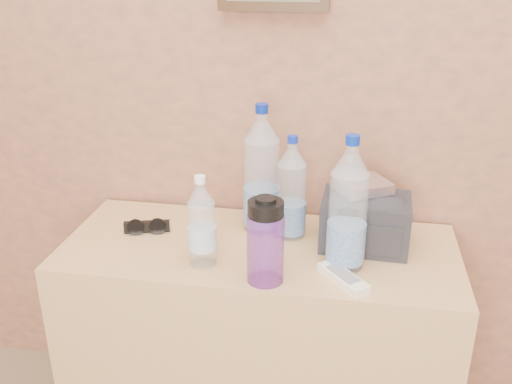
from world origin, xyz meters
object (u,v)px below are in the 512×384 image
(pet_large_c, at_px, (291,193))
(pet_large_d, at_px, (348,211))
(nalgene_bottle, at_px, (265,241))
(ac_remote, at_px, (343,278))
(pet_small, at_px, (202,226))
(foil_packet, at_px, (362,186))
(dresser, at_px, (259,346))
(pet_large_b, at_px, (262,176))
(toiletry_bag, at_px, (365,219))
(sunglasses, at_px, (147,227))

(pet_large_c, distance_m, pet_large_d, 0.21)
(nalgene_bottle, relative_size, ac_remote, 1.45)
(pet_small, bearing_deg, ac_remote, -4.49)
(foil_packet, bearing_deg, pet_large_c, 175.72)
(dresser, xyz_separation_m, pet_large_d, (0.23, -0.06, 0.49))
(pet_large_b, bearing_deg, toiletry_bag, -9.93)
(dresser, distance_m, ac_remote, 0.44)
(dresser, bearing_deg, ac_remote, -31.66)
(sunglasses, height_order, ac_remote, sunglasses)
(pet_small, bearing_deg, toiletry_bag, 22.96)
(dresser, height_order, nalgene_bottle, nalgene_bottle)
(pet_large_b, bearing_deg, pet_small, -117.19)
(pet_large_b, distance_m, pet_large_c, 0.10)
(nalgene_bottle, xyz_separation_m, foil_packet, (0.22, 0.23, 0.06))
(dresser, bearing_deg, toiletry_bag, 11.48)
(ac_remote, distance_m, toiletry_bag, 0.22)
(pet_large_d, height_order, nalgene_bottle, pet_large_d)
(pet_small, xyz_separation_m, foil_packet, (0.40, 0.18, 0.07))
(pet_large_c, xyz_separation_m, sunglasses, (-0.41, -0.05, -0.11))
(dresser, xyz_separation_m, pet_large_c, (0.08, 0.08, 0.47))
(nalgene_bottle, bearing_deg, sunglasses, 152.47)
(nalgene_bottle, height_order, ac_remote, nalgene_bottle)
(dresser, height_order, pet_small, pet_small)
(ac_remote, xyz_separation_m, toiletry_bag, (0.05, 0.20, 0.07))
(pet_small, height_order, nalgene_bottle, pet_small)
(pet_large_b, bearing_deg, sunglasses, -165.64)
(pet_large_c, xyz_separation_m, toiletry_bag, (0.21, -0.02, -0.05))
(pet_large_d, relative_size, nalgene_bottle, 1.58)
(pet_large_b, xyz_separation_m, foil_packet, (0.28, -0.04, 0.01))
(pet_small, bearing_deg, pet_large_c, 43.70)
(dresser, height_order, foil_packet, foil_packet)
(pet_large_b, distance_m, toiletry_bag, 0.31)
(pet_large_b, distance_m, sunglasses, 0.36)
(nalgene_bottle, relative_size, foil_packet, 1.67)
(sunglasses, relative_size, foil_packet, 0.99)
(pet_large_b, xyz_separation_m, pet_large_d, (0.25, -0.17, -0.01))
(toiletry_bag, relative_size, foil_packet, 1.76)
(nalgene_bottle, bearing_deg, ac_remote, 7.54)
(pet_large_b, xyz_separation_m, ac_remote, (0.25, -0.25, -0.15))
(dresser, distance_m, pet_large_b, 0.51)
(pet_large_c, relative_size, foil_packet, 2.24)
(nalgene_bottle, bearing_deg, pet_large_c, 82.60)
(ac_remote, bearing_deg, pet_large_b, -175.80)
(pet_small, xyz_separation_m, toiletry_bag, (0.41, 0.17, -0.03))
(toiletry_bag, bearing_deg, pet_small, -154.60)
(pet_large_c, height_order, ac_remote, pet_large_c)
(pet_large_b, relative_size, pet_large_c, 1.25)
(nalgene_bottle, height_order, sunglasses, nalgene_bottle)
(pet_large_c, height_order, pet_large_d, pet_large_d)
(pet_large_d, height_order, pet_small, pet_large_d)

